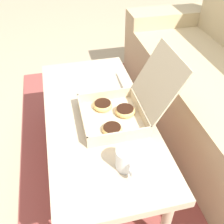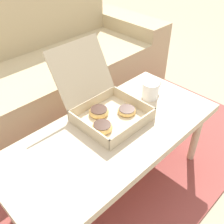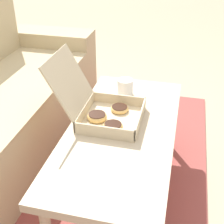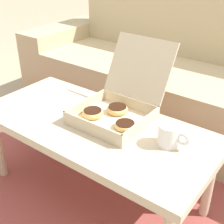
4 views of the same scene
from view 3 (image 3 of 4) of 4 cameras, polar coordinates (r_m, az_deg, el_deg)
ground_plane at (r=1.85m, az=-2.04°, el=-13.57°), size 12.00×12.00×0.00m
area_rug at (r=1.93m, az=-10.87°, el=-11.75°), size 2.40×1.78×0.01m
coffee_table at (r=1.57m, az=1.77°, el=-4.28°), size 1.13×0.52×0.43m
pastry_box at (r=1.58m, az=-2.03°, el=0.53°), size 0.33×0.44×0.33m
coffee_mug at (r=1.83m, az=2.46°, el=4.65°), size 0.14×0.09×0.09m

